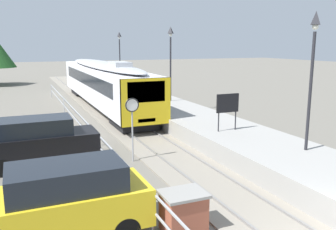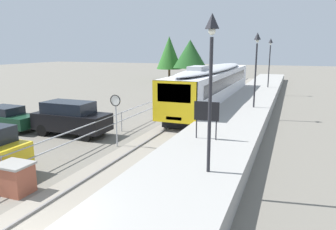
# 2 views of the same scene
# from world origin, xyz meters

# --- Properties ---
(ground_plane) EXTENTS (160.00, 160.00, 0.00)m
(ground_plane) POSITION_xyz_m (-3.00, 22.00, 0.00)
(ground_plane) COLOR #6B665B
(track_rails) EXTENTS (3.20, 60.00, 0.14)m
(track_rails) POSITION_xyz_m (0.00, 22.00, 0.03)
(track_rails) COLOR gray
(track_rails) RESTS_ON ground
(commuter_train) EXTENTS (2.82, 20.63, 3.74)m
(commuter_train) POSITION_xyz_m (0.00, 22.79, 2.15)
(commuter_train) COLOR silver
(commuter_train) RESTS_ON track_rails
(station_platform) EXTENTS (3.90, 60.00, 0.90)m
(station_platform) POSITION_xyz_m (3.25, 22.00, 0.45)
(station_platform) COLOR #999691
(station_platform) RESTS_ON ground
(platform_lamp_near_end) EXTENTS (0.34, 0.34, 5.35)m
(platform_lamp_near_end) POSITION_xyz_m (4.04, 5.13, 4.62)
(platform_lamp_near_end) COLOR #232328
(platform_lamp_near_end) RESTS_ON station_platform
(platform_lamp_mid_platform) EXTENTS (0.34, 0.34, 5.35)m
(platform_lamp_mid_platform) POSITION_xyz_m (4.04, 18.63, 4.62)
(platform_lamp_mid_platform) COLOR #232328
(platform_lamp_mid_platform) RESTS_ON station_platform
(platform_lamp_far_end) EXTENTS (0.34, 0.34, 5.35)m
(platform_lamp_far_end) POSITION_xyz_m (4.04, 32.14, 4.62)
(platform_lamp_far_end) COLOR #232328
(platform_lamp_far_end) RESTS_ON station_platform
(platform_notice_board) EXTENTS (1.20, 0.08, 1.80)m
(platform_notice_board) POSITION_xyz_m (2.91, 9.16, 2.19)
(platform_notice_board) COLOR #232328
(platform_notice_board) RESTS_ON station_platform
(speed_limit_sign) EXTENTS (0.61, 0.10, 2.81)m
(speed_limit_sign) POSITION_xyz_m (-1.92, 9.03, 2.12)
(speed_limit_sign) COLOR #9EA0A5
(speed_limit_sign) RESTS_ON ground
(brick_utility_cabinet) EXTENTS (1.21, 0.99, 1.13)m
(brick_utility_cabinet) POSITION_xyz_m (-2.47, 2.80, 0.57)
(brick_utility_cabinet) COLOR brown
(brick_utility_cabinet) RESTS_ON ground
(carpark_fence) EXTENTS (0.06, 36.06, 1.25)m
(carpark_fence) POSITION_xyz_m (-3.30, 12.00, 0.91)
(carpark_fence) COLOR #9EA0A5
(carpark_fence) RESTS_ON ground
(parked_suv_black) EXTENTS (4.60, 1.90, 2.04)m
(parked_suv_black) POSITION_xyz_m (-5.65, 10.09, 1.06)
(parked_suv_black) COLOR black
(parked_suv_black) RESTS_ON ground
(parked_hatchback_dark_green) EXTENTS (4.04, 1.86, 1.53)m
(parked_hatchback_dark_green) POSITION_xyz_m (-10.24, 9.60, 0.79)
(parked_hatchback_dark_green) COLOR #143823
(parked_hatchback_dark_green) RESTS_ON ground
(tree_behind_carpark) EXTENTS (5.33, 5.33, 6.52)m
(tree_behind_carpark) POSITION_xyz_m (-8.68, 43.42, 4.34)
(tree_behind_carpark) COLOR brown
(tree_behind_carpark) RESTS_ON ground
(tree_behind_station_far) EXTENTS (4.22, 4.22, 7.16)m
(tree_behind_station_far) POSITION_xyz_m (-12.94, 45.42, 4.47)
(tree_behind_station_far) COLOR brown
(tree_behind_station_far) RESTS_ON ground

